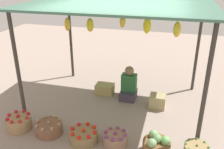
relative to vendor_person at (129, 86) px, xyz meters
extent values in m
plane|color=gray|center=(-0.16, -0.32, -0.30)|extent=(14.00, 14.00, 0.00)
cylinder|color=#38332D|center=(-1.77, -1.49, 0.78)|extent=(0.07, 0.07, 2.16)
cylinder|color=#38332D|center=(1.45, -1.49, 0.78)|extent=(0.07, 0.07, 2.16)
cylinder|color=#38332D|center=(-1.77, 0.84, 0.78)|extent=(0.07, 0.07, 2.16)
cylinder|color=#38332D|center=(1.45, 0.84, 0.78)|extent=(0.07, 0.07, 2.16)
cube|color=#426E5A|center=(-0.16, -0.32, 1.88)|extent=(3.52, 2.63, 0.04)
ellipsoid|color=yellow|center=(-1.21, -0.47, 1.46)|extent=(0.11, 0.11, 0.27)
ellipsoid|color=yellow|center=(-0.75, -0.41, 1.46)|extent=(0.15, 0.15, 0.27)
ellipsoid|color=yellow|center=(-0.20, 0.14, 1.46)|extent=(0.13, 0.13, 0.28)
ellipsoid|color=yellow|center=(0.36, -0.17, 1.46)|extent=(0.16, 0.16, 0.31)
ellipsoid|color=yellow|center=(0.94, -0.34, 1.46)|extent=(0.14, 0.14, 0.30)
cube|color=#403948|center=(0.00, -0.03, -0.21)|extent=(0.36, 0.44, 0.18)
cube|color=#2D6937|center=(0.00, 0.02, 0.08)|extent=(0.34, 0.22, 0.40)
sphere|color=olive|center=(0.00, 0.02, 0.38)|extent=(0.21, 0.21, 0.21)
cylinder|color=#A17E59|center=(-1.75, -1.73, -0.17)|extent=(0.46, 0.46, 0.25)
sphere|color=#B0231F|center=(-1.75, -1.73, -0.02)|extent=(0.07, 0.07, 0.07)
sphere|color=#AE281C|center=(-1.56, -1.73, -0.03)|extent=(0.07, 0.07, 0.07)
sphere|color=#B41921|center=(-1.61, -1.60, -0.03)|extent=(0.07, 0.07, 0.07)
sphere|color=red|center=(-1.75, -1.54, -0.03)|extent=(0.07, 0.07, 0.07)
sphere|color=red|center=(-1.88, -1.60, -0.03)|extent=(0.07, 0.07, 0.07)
sphere|color=red|center=(-1.94, -1.73, -0.03)|extent=(0.07, 0.07, 0.07)
sphere|color=red|center=(-1.88, -1.87, -0.03)|extent=(0.07, 0.07, 0.07)
sphere|color=red|center=(-1.75, -1.92, -0.03)|extent=(0.07, 0.07, 0.07)
sphere|color=red|center=(-1.61, -1.87, -0.03)|extent=(0.07, 0.07, 0.07)
cylinder|color=brown|center=(-1.14, -1.71, -0.20)|extent=(0.50, 0.50, 0.20)
sphere|color=#967B57|center=(-1.14, -1.71, -0.07)|extent=(0.06, 0.06, 0.06)
sphere|color=#A28154|center=(-0.93, -1.71, -0.08)|extent=(0.06, 0.06, 0.06)
sphere|color=#9E8850|center=(-0.99, -1.56, -0.08)|extent=(0.06, 0.06, 0.06)
sphere|color=#998953|center=(-1.14, -1.49, -0.08)|extent=(0.06, 0.06, 0.06)
sphere|color=#968451|center=(-1.29, -1.56, -0.08)|extent=(0.06, 0.06, 0.06)
sphere|color=#9B834D|center=(-1.35, -1.71, -0.08)|extent=(0.06, 0.06, 0.06)
sphere|color=#A37F5C|center=(-1.29, -1.86, -0.08)|extent=(0.06, 0.06, 0.06)
sphere|color=#A2875B|center=(-1.14, -1.92, -0.08)|extent=(0.06, 0.06, 0.06)
sphere|color=#9B7858|center=(-0.99, -1.86, -0.08)|extent=(0.06, 0.06, 0.06)
cylinder|color=olive|center=(-0.43, -1.76, -0.20)|extent=(0.49, 0.49, 0.21)
sphere|color=red|center=(-0.43, -1.76, -0.06)|extent=(0.07, 0.07, 0.07)
sphere|color=red|center=(-0.23, -1.76, -0.07)|extent=(0.07, 0.07, 0.07)
sphere|color=red|center=(-0.29, -1.61, -0.07)|extent=(0.07, 0.07, 0.07)
sphere|color=red|center=(-0.43, -1.55, -0.07)|extent=(0.07, 0.07, 0.07)
sphere|color=red|center=(-0.58, -1.61, -0.07)|extent=(0.07, 0.07, 0.07)
sphere|color=red|center=(-0.64, -1.76, -0.07)|extent=(0.07, 0.07, 0.07)
sphere|color=red|center=(-0.58, -1.91, -0.07)|extent=(0.07, 0.07, 0.07)
sphere|color=red|center=(-0.43, -1.97, -0.07)|extent=(0.07, 0.07, 0.07)
sphere|color=red|center=(-0.29, -1.91, -0.07)|extent=(0.07, 0.07, 0.07)
cylinder|color=#9C775E|center=(0.12, -1.70, -0.20)|extent=(0.42, 0.42, 0.21)
sphere|color=#7E3066|center=(0.12, -1.70, -0.07)|extent=(0.06, 0.06, 0.06)
sphere|color=#803B6F|center=(0.29, -1.70, -0.07)|extent=(0.06, 0.06, 0.06)
sphere|color=#82376E|center=(0.24, -1.58, -0.07)|extent=(0.06, 0.06, 0.06)
sphere|color=#7A3C6A|center=(0.12, -1.53, -0.07)|extent=(0.06, 0.06, 0.06)
sphere|color=#833E67|center=(0.00, -1.58, -0.07)|extent=(0.06, 0.06, 0.06)
sphere|color=#803167|center=(-0.05, -1.70, -0.07)|extent=(0.06, 0.06, 0.06)
sphere|color=#773172|center=(0.00, -1.82, -0.07)|extent=(0.06, 0.06, 0.06)
sphere|color=#843175|center=(0.12, -1.87, -0.07)|extent=(0.06, 0.06, 0.06)
sphere|color=#793878|center=(0.24, -1.82, -0.07)|extent=(0.06, 0.06, 0.06)
cylinder|color=brown|center=(0.82, -1.74, -0.18)|extent=(0.45, 0.45, 0.24)
sphere|color=#71A066|center=(0.82, -1.74, 0.00)|extent=(0.15, 0.15, 0.15)
sphere|color=#70B25F|center=(0.96, -1.74, -0.01)|extent=(0.15, 0.15, 0.15)
sphere|color=#82AB65|center=(0.75, -1.62, -0.01)|extent=(0.15, 0.15, 0.15)
sphere|color=#7EA66C|center=(0.75, -1.86, -0.01)|extent=(0.15, 0.15, 0.15)
sphere|color=#3D8226|center=(1.43, -1.73, -0.01)|extent=(0.04, 0.04, 0.04)
sphere|color=#388B31|center=(1.60, -1.73, -0.02)|extent=(0.04, 0.04, 0.04)
sphere|color=#3A9325|center=(1.55, -1.61, -0.02)|extent=(0.04, 0.04, 0.04)
sphere|color=#30892B|center=(1.43, -1.56, -0.02)|extent=(0.04, 0.04, 0.04)
sphere|color=green|center=(1.31, -1.61, -0.02)|extent=(0.04, 0.04, 0.04)
sphere|color=#2F8A27|center=(1.27, -1.73, -0.02)|extent=(0.04, 0.04, 0.04)
sphere|color=#35872B|center=(1.31, -1.85, -0.02)|extent=(0.04, 0.04, 0.04)
cube|color=tan|center=(0.69, -0.26, -0.15)|extent=(0.34, 0.29, 0.29)
cube|color=tan|center=(-0.60, 0.06, -0.18)|extent=(0.42, 0.31, 0.24)
camera|label=1|loc=(0.96, -5.01, 2.51)|focal=39.39mm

